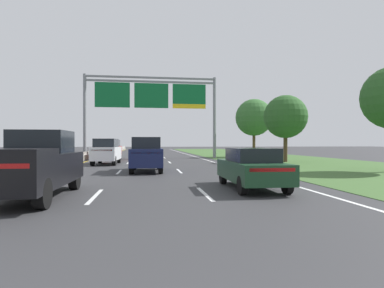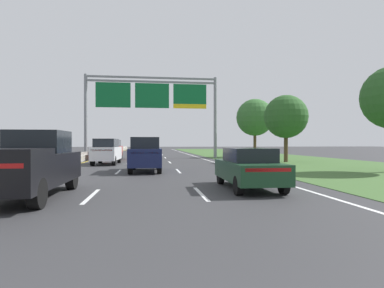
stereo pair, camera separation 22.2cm
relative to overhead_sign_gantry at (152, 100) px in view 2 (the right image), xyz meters
name	(u,v)px [view 2 (the right image)]	position (x,y,z in m)	size (l,w,h in m)	color
ground_plane	(149,159)	(-0.30, -1.08, -6.72)	(220.00, 220.00, 0.00)	#333335
lane_striping	(149,159)	(-0.30, -1.54, -6.72)	(11.96, 106.00, 0.01)	white
grass_verge_right	(270,158)	(13.65, -1.08, -6.71)	(14.00, 110.00, 0.02)	#3D602D
median_barrier_concrete	(88,156)	(-6.90, -1.08, -6.37)	(0.60, 110.00, 0.85)	#99968E
overhead_sign_gantry	(152,100)	(0.00, 0.00, 0.00)	(15.06, 0.42, 9.45)	gray
pickup_truck_black	(31,165)	(-4.04, -25.64, -5.65)	(2.03, 5.41, 2.20)	black
car_darkgreen_right_lane_sedan	(249,168)	(3.59, -24.57, -5.90)	(1.89, 4.43, 1.57)	#193D23
car_red_left_lane_suv	(112,149)	(-4.23, -2.06, -5.62)	(2.01, 4.74, 2.11)	maroon
car_white_left_lane_suv	(107,151)	(-3.79, -9.54, -5.62)	(2.04, 4.75, 2.11)	silver
car_navy_centre_lane_suv	(146,154)	(-0.49, -16.61, -5.62)	(1.93, 4.71, 2.11)	#161E47
roadside_tree_mid	(286,117)	(12.16, -8.70, -2.54)	(3.97, 3.97, 6.17)	#4C3823
roadside_tree_far	(255,118)	(12.69, 1.61, -1.79)	(4.58, 4.58, 7.24)	#4C3823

